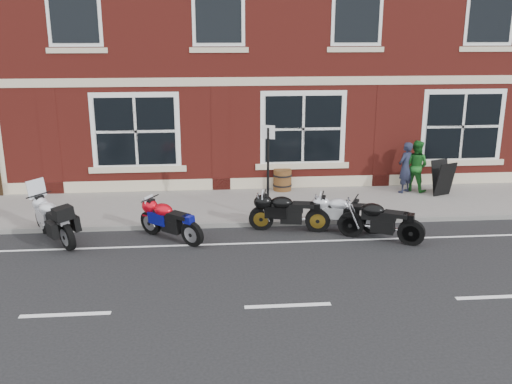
% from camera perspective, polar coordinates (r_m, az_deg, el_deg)
% --- Properties ---
extents(ground, '(80.00, 80.00, 0.00)m').
position_cam_1_polar(ground, '(13.41, 1.40, -5.40)').
color(ground, black).
rests_on(ground, ground).
extents(sidewalk, '(30.00, 3.00, 0.12)m').
position_cam_1_polar(sidewalk, '(16.20, 0.23, -1.33)').
color(sidewalk, slate).
rests_on(sidewalk, ground).
extents(kerb, '(30.00, 0.16, 0.12)m').
position_cam_1_polar(kerb, '(14.71, 0.79, -3.16)').
color(kerb, slate).
rests_on(kerb, ground).
extents(moto_touring_silver, '(1.34, 1.82, 1.41)m').
position_cam_1_polar(moto_touring_silver, '(14.39, -19.55, -2.42)').
color(moto_touring_silver, black).
rests_on(moto_touring_silver, ground).
extents(moto_sport_red, '(1.57, 1.41, 0.89)m').
position_cam_1_polar(moto_sport_red, '(13.79, -8.56, -2.70)').
color(moto_sport_red, black).
rests_on(moto_sport_red, ground).
extents(moto_sport_black, '(2.02, 0.51, 0.91)m').
position_cam_1_polar(moto_sport_black, '(14.24, 3.20, -1.88)').
color(moto_sport_black, black).
rests_on(moto_sport_black, ground).
extents(moto_sport_silver, '(1.91, 0.66, 0.88)m').
position_cam_1_polar(moto_sport_silver, '(14.34, 8.85, -2.00)').
color(moto_sport_silver, black).
rests_on(moto_sport_silver, ground).
extents(moto_naked_black, '(1.88, 1.10, 0.93)m').
position_cam_1_polar(moto_naked_black, '(13.88, 12.24, -2.66)').
color(moto_naked_black, black).
rests_on(moto_naked_black, ground).
extents(pedestrian_left, '(0.67, 0.64, 1.54)m').
position_cam_1_polar(pedestrian_left, '(17.64, 14.70, 2.38)').
color(pedestrian_left, '#1B1F31').
rests_on(pedestrian_left, sidewalk).
extents(pedestrian_right, '(0.96, 0.95, 1.56)m').
position_cam_1_polar(pedestrian_right, '(17.91, 15.69, 2.54)').
color(pedestrian_right, '#1A5B1E').
rests_on(pedestrian_right, sidewalk).
extents(a_board_sign, '(0.72, 0.60, 1.02)m').
position_cam_1_polar(a_board_sign, '(17.77, 18.17, 1.34)').
color(a_board_sign, black).
rests_on(a_board_sign, sidewalk).
extents(barrel_planter, '(0.58, 0.58, 0.64)m').
position_cam_1_polar(barrel_planter, '(17.43, 2.66, 1.22)').
color(barrel_planter, '#4D3A14').
rests_on(barrel_planter, sidewalk).
extents(parking_sign, '(0.33, 0.15, 2.44)m').
position_cam_1_polar(parking_sign, '(14.60, 1.21, 2.70)').
color(parking_sign, black).
rests_on(parking_sign, sidewalk).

